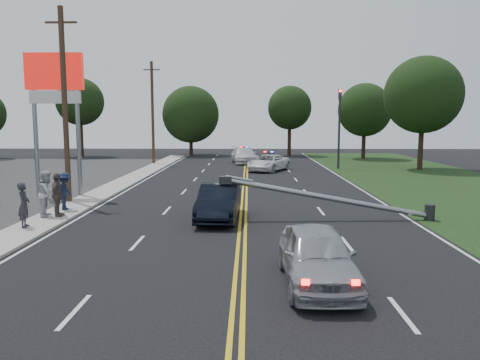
{
  "coord_description": "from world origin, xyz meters",
  "views": [
    {
      "loc": [
        0.25,
        -12.06,
        4.31
      ],
      "look_at": [
        -0.14,
        8.42,
        1.7
      ],
      "focal_mm": 35.0,
      "sensor_mm": 36.0,
      "label": 1
    }
  ],
  "objects_px": {
    "bystander_a": "(24,205)",
    "crashed_sedan": "(219,202)",
    "utility_pole_far": "(153,113)",
    "bystander_b": "(47,193)",
    "bystander_d": "(57,195)",
    "pylon_sign": "(55,90)",
    "emergency_b": "(244,155)",
    "fallen_streetlight": "(340,199)",
    "waiting_sedan": "(317,256)",
    "utility_pole_mid": "(65,105)",
    "bystander_c": "(65,191)",
    "traffic_signal": "(339,122)",
    "emergency_a": "(268,163)"
  },
  "relations": [
    {
      "from": "bystander_a",
      "to": "crashed_sedan",
      "type": "bearing_deg",
      "value": -87.56
    },
    {
      "from": "utility_pole_far",
      "to": "bystander_b",
      "type": "relative_size",
      "value": 4.97
    },
    {
      "from": "bystander_d",
      "to": "pylon_sign",
      "type": "bearing_deg",
      "value": 17.63
    },
    {
      "from": "bystander_b",
      "to": "emergency_b",
      "type": "bearing_deg",
      "value": -23.19
    },
    {
      "from": "fallen_streetlight",
      "to": "bystander_d",
      "type": "height_order",
      "value": "bystander_d"
    },
    {
      "from": "fallen_streetlight",
      "to": "waiting_sedan",
      "type": "bearing_deg",
      "value": -104.88
    },
    {
      "from": "utility_pole_mid",
      "to": "bystander_d",
      "type": "height_order",
      "value": "utility_pole_mid"
    },
    {
      "from": "fallen_streetlight",
      "to": "waiting_sedan",
      "type": "distance_m",
      "value": 8.31
    },
    {
      "from": "fallen_streetlight",
      "to": "utility_pole_mid",
      "type": "relative_size",
      "value": 0.94
    },
    {
      "from": "bystander_a",
      "to": "bystander_c",
      "type": "height_order",
      "value": "bystander_a"
    },
    {
      "from": "bystander_a",
      "to": "pylon_sign",
      "type": "bearing_deg",
      "value": -0.22
    },
    {
      "from": "waiting_sedan",
      "to": "fallen_streetlight",
      "type": "bearing_deg",
      "value": 73.85
    },
    {
      "from": "emergency_b",
      "to": "traffic_signal",
      "type": "bearing_deg",
      "value": -40.67
    },
    {
      "from": "pylon_sign",
      "to": "bystander_c",
      "type": "height_order",
      "value": "pylon_sign"
    },
    {
      "from": "utility_pole_mid",
      "to": "waiting_sedan",
      "type": "relative_size",
      "value": 2.22
    },
    {
      "from": "crashed_sedan",
      "to": "emergency_b",
      "type": "relative_size",
      "value": 0.83
    },
    {
      "from": "utility_pole_far",
      "to": "bystander_b",
      "type": "height_order",
      "value": "utility_pole_far"
    },
    {
      "from": "emergency_b",
      "to": "bystander_a",
      "type": "relative_size",
      "value": 3.14
    },
    {
      "from": "emergency_b",
      "to": "bystander_a",
      "type": "distance_m",
      "value": 30.61
    },
    {
      "from": "pylon_sign",
      "to": "traffic_signal",
      "type": "relative_size",
      "value": 1.13
    },
    {
      "from": "pylon_sign",
      "to": "bystander_b",
      "type": "distance_m",
      "value": 7.88
    },
    {
      "from": "pylon_sign",
      "to": "traffic_signal",
      "type": "xyz_separation_m",
      "value": [
        18.8,
        16.0,
        -1.79
      ]
    },
    {
      "from": "pylon_sign",
      "to": "utility_pole_far",
      "type": "xyz_separation_m",
      "value": [
        1.3,
        20.0,
        -0.91
      ]
    },
    {
      "from": "utility_pole_mid",
      "to": "utility_pole_far",
      "type": "relative_size",
      "value": 1.0
    },
    {
      "from": "utility_pole_far",
      "to": "bystander_c",
      "type": "height_order",
      "value": "utility_pole_far"
    },
    {
      "from": "fallen_streetlight",
      "to": "bystander_b",
      "type": "xyz_separation_m",
      "value": [
        -12.81,
        0.1,
        0.21
      ]
    },
    {
      "from": "traffic_signal",
      "to": "bystander_d",
      "type": "height_order",
      "value": "traffic_signal"
    },
    {
      "from": "utility_pole_mid",
      "to": "bystander_d",
      "type": "relative_size",
      "value": 5.21
    },
    {
      "from": "traffic_signal",
      "to": "bystander_a",
      "type": "relative_size",
      "value": 3.94
    },
    {
      "from": "traffic_signal",
      "to": "emergency_b",
      "type": "height_order",
      "value": "traffic_signal"
    },
    {
      "from": "bystander_a",
      "to": "traffic_signal",
      "type": "bearing_deg",
      "value": -48.41
    },
    {
      "from": "traffic_signal",
      "to": "bystander_a",
      "type": "height_order",
      "value": "traffic_signal"
    },
    {
      "from": "pylon_sign",
      "to": "emergency_b",
      "type": "height_order",
      "value": "pylon_sign"
    },
    {
      "from": "waiting_sedan",
      "to": "emergency_a",
      "type": "relative_size",
      "value": 0.9
    },
    {
      "from": "fallen_streetlight",
      "to": "bystander_a",
      "type": "relative_size",
      "value": 5.23
    },
    {
      "from": "bystander_d",
      "to": "emergency_b",
      "type": "bearing_deg",
      "value": -19.9
    },
    {
      "from": "traffic_signal",
      "to": "bystander_c",
      "type": "xyz_separation_m",
      "value": [
        -16.72,
        -20.44,
        -3.2
      ]
    },
    {
      "from": "bystander_d",
      "to": "fallen_streetlight",
      "type": "bearing_deg",
      "value": -93.8
    },
    {
      "from": "crashed_sedan",
      "to": "bystander_a",
      "type": "bearing_deg",
      "value": -161.68
    },
    {
      "from": "bystander_c",
      "to": "bystander_d",
      "type": "xyz_separation_m",
      "value": [
        0.27,
        -1.55,
        0.08
      ]
    },
    {
      "from": "fallen_streetlight",
      "to": "bystander_b",
      "type": "distance_m",
      "value": 12.81
    },
    {
      "from": "emergency_a",
      "to": "bystander_d",
      "type": "height_order",
      "value": "bystander_d"
    },
    {
      "from": "utility_pole_far",
      "to": "emergency_b",
      "type": "bearing_deg",
      "value": 8.63
    },
    {
      "from": "waiting_sedan",
      "to": "emergency_a",
      "type": "xyz_separation_m",
      "value": [
        -0.12,
        28.1,
        -0.07
      ]
    },
    {
      "from": "waiting_sedan",
      "to": "pylon_sign",
      "type": "bearing_deg",
      "value": 130.55
    },
    {
      "from": "traffic_signal",
      "to": "waiting_sedan",
      "type": "bearing_deg",
      "value": -101.75
    },
    {
      "from": "traffic_signal",
      "to": "crashed_sedan",
      "type": "bearing_deg",
      "value": -113.07
    },
    {
      "from": "emergency_a",
      "to": "utility_pole_mid",
      "type": "bearing_deg",
      "value": -98.08
    },
    {
      "from": "bystander_d",
      "to": "traffic_signal",
      "type": "bearing_deg",
      "value": -40.58
    },
    {
      "from": "emergency_a",
      "to": "bystander_d",
      "type": "bearing_deg",
      "value": -90.04
    }
  ]
}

